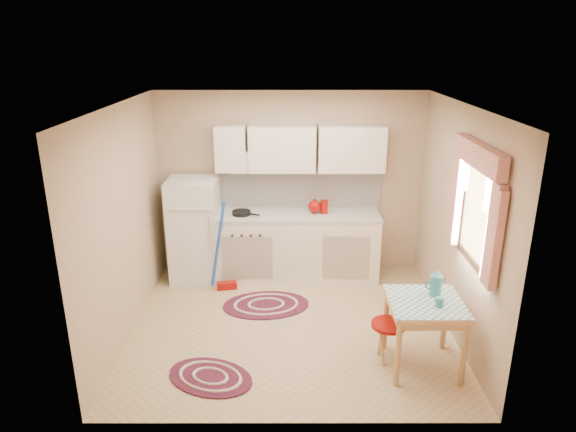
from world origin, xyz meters
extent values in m
plane|color=tan|center=(0.00, 0.00, 0.00)|extent=(3.60, 3.60, 0.00)
cube|color=silver|center=(0.00, 0.00, 2.50)|extent=(3.60, 3.20, 0.04)
cube|color=tan|center=(0.00, 1.60, 1.25)|extent=(3.60, 0.04, 2.50)
cube|color=tan|center=(0.00, -1.60, 1.25)|extent=(3.60, 0.04, 2.50)
cube|color=tan|center=(-1.80, 0.00, 1.25)|extent=(0.04, 3.20, 2.50)
cube|color=tan|center=(1.80, 0.00, 1.25)|extent=(0.04, 3.20, 2.50)
cube|color=white|center=(0.12, 1.59, 1.20)|extent=(2.25, 0.03, 0.55)
cube|color=white|center=(0.12, 1.44, 1.77)|extent=(2.25, 0.33, 0.60)
cube|color=white|center=(1.78, -0.55, 1.55)|extent=(0.04, 0.85, 0.95)
cube|color=white|center=(-1.28, 1.25, 0.70)|extent=(0.65, 0.60, 1.40)
cube|color=white|center=(0.06, 1.30, 0.44)|extent=(2.25, 0.60, 0.88)
cube|color=#BBB9B1|center=(0.06, 1.30, 0.90)|extent=(2.27, 0.62, 0.04)
cylinder|color=black|center=(-0.65, 1.25, 0.94)|extent=(0.33, 0.33, 0.05)
cylinder|color=#8F0B05|center=(0.45, 1.30, 1.00)|extent=(0.13, 0.13, 0.16)
cube|color=tan|center=(1.30, -0.77, 0.36)|extent=(0.72, 0.72, 0.72)
cylinder|color=#8F0B05|center=(0.98, -0.67, 0.21)|extent=(0.46, 0.46, 0.42)
cylinder|color=teal|center=(1.40, -0.87, 0.77)|extent=(0.10, 0.10, 0.10)
camera|label=1|loc=(-0.04, -5.18, 3.13)|focal=32.00mm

